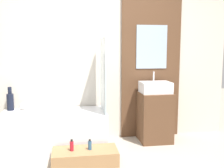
% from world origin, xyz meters
% --- Properties ---
extents(wall_tiled_back, '(4.20, 0.06, 2.60)m').
position_xyz_m(wall_tiled_back, '(0.00, 1.58, 1.30)').
color(wall_tiled_back, beige).
rests_on(wall_tiled_back, ground_plane).
extents(wall_wood_accent, '(0.95, 0.04, 2.60)m').
position_xyz_m(wall_wood_accent, '(0.86, 1.53, 1.31)').
color(wall_wood_accent, brown).
rests_on(wall_wood_accent, ground_plane).
extents(bathtub, '(1.45, 0.66, 0.53)m').
position_xyz_m(bathtub, '(-0.64, 1.20, 0.26)').
color(bathtub, white).
rests_on(bathtub, ground_plane).
extents(glass_shower_screen, '(0.01, 0.55, 1.04)m').
position_xyz_m(glass_shower_screen, '(0.05, 1.17, 1.04)').
color(glass_shower_screen, silver).
rests_on(glass_shower_screen, bathtub).
extents(wooden_step_bench, '(0.80, 0.38, 0.18)m').
position_xyz_m(wooden_step_bench, '(-0.24, 0.64, 0.09)').
color(wooden_step_bench, '#997047').
rests_on(wooden_step_bench, ground_plane).
extents(vanity_cabinet, '(0.47, 0.45, 0.75)m').
position_xyz_m(vanity_cabinet, '(0.86, 1.29, 0.37)').
color(vanity_cabinet, brown).
rests_on(vanity_cabinet, ground_plane).
extents(sink, '(0.45, 0.34, 0.31)m').
position_xyz_m(sink, '(0.86, 1.29, 0.83)').
color(sink, white).
rests_on(sink, vanity_cabinet).
extents(vase_tall_dark, '(0.10, 0.10, 0.34)m').
position_xyz_m(vase_tall_dark, '(-1.27, 1.43, 0.66)').
color(vase_tall_dark, black).
rests_on(vase_tall_dark, bathtub).
extents(vase_round_light, '(0.11, 0.11, 0.11)m').
position_xyz_m(vase_round_light, '(-1.09, 1.42, 0.58)').
color(vase_round_light, silver).
rests_on(vase_round_light, bathtub).
extents(bottle_soap_primary, '(0.05, 0.05, 0.14)m').
position_xyz_m(bottle_soap_primary, '(-0.40, 0.64, 0.24)').
color(bottle_soap_primary, '#B21928').
rests_on(bottle_soap_primary, wooden_step_bench).
extents(bottle_soap_secondary, '(0.04, 0.04, 0.13)m').
position_xyz_m(bottle_soap_secondary, '(-0.18, 0.64, 0.23)').
color(bottle_soap_secondary, '#2D567A').
rests_on(bottle_soap_secondary, wooden_step_bench).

